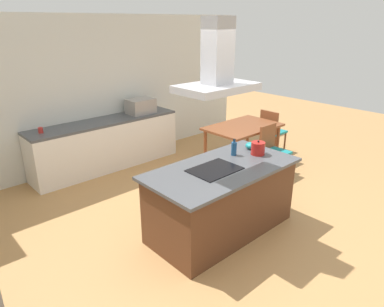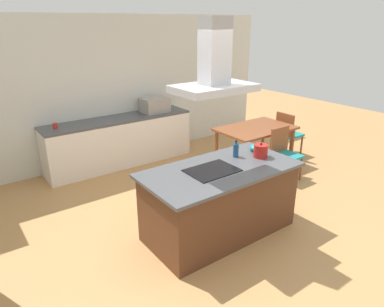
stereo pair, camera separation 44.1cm
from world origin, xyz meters
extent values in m
plane|color=tan|center=(0.00, 1.50, 0.00)|extent=(16.00, 16.00, 0.00)
cube|color=silver|center=(0.00, 3.25, 1.35)|extent=(7.20, 0.10, 2.70)
cube|color=#59331E|center=(0.00, 0.00, 0.43)|extent=(1.87, 0.90, 0.86)
cube|color=#4C4F54|center=(0.00, 0.00, 0.88)|extent=(1.97, 1.00, 0.04)
cube|color=black|center=(-0.14, 0.00, 0.91)|extent=(0.60, 0.44, 0.01)
cylinder|color=#B21E19|center=(0.67, -0.02, 0.99)|extent=(0.19, 0.19, 0.17)
sphere|color=black|center=(0.67, -0.02, 1.08)|extent=(0.03, 0.03, 0.03)
cone|color=#B21E19|center=(0.78, -0.02, 0.99)|extent=(0.06, 0.03, 0.04)
cylinder|color=navy|center=(0.41, 0.18, 0.99)|extent=(0.07, 0.07, 0.18)
cylinder|color=navy|center=(0.41, 0.18, 1.10)|extent=(0.03, 0.03, 0.04)
cylinder|color=black|center=(0.41, 0.18, 1.12)|extent=(0.04, 0.04, 0.01)
ellipsoid|color=teal|center=(0.78, 0.17, 0.95)|extent=(0.17, 0.17, 0.09)
cube|color=white|center=(-0.01, 2.88, 0.43)|extent=(2.78, 0.62, 0.86)
cube|color=#4C4F54|center=(-0.01, 2.88, 0.88)|extent=(2.78, 0.62, 0.04)
cube|color=#9E9993|center=(0.77, 2.88, 1.04)|extent=(0.50, 0.38, 0.28)
cylinder|color=red|center=(-1.14, 2.90, 0.95)|extent=(0.08, 0.08, 0.09)
cube|color=brown|center=(1.97, 1.31, 0.73)|extent=(1.40, 0.90, 0.04)
cylinder|color=brown|center=(1.35, 0.94, 0.35)|extent=(0.06, 0.06, 0.71)
cylinder|color=brown|center=(2.59, 0.94, 0.35)|extent=(0.06, 0.06, 0.71)
cylinder|color=brown|center=(1.35, 1.68, 0.35)|extent=(0.06, 0.06, 0.71)
cylinder|color=brown|center=(2.59, 1.68, 0.35)|extent=(0.06, 0.06, 0.71)
cube|color=teal|center=(1.97, 0.56, 0.43)|extent=(0.42, 0.42, 0.04)
cube|color=brown|center=(1.97, 0.75, 0.67)|extent=(0.42, 0.04, 0.44)
cylinder|color=brown|center=(2.15, 0.38, 0.21)|extent=(0.04, 0.04, 0.41)
cylinder|color=brown|center=(1.79, 0.38, 0.21)|extent=(0.04, 0.04, 0.41)
cylinder|color=brown|center=(2.15, 0.74, 0.21)|extent=(0.04, 0.04, 0.41)
cylinder|color=brown|center=(1.79, 0.74, 0.21)|extent=(0.04, 0.04, 0.41)
cube|color=teal|center=(2.97, 1.31, 0.43)|extent=(0.42, 0.42, 0.04)
cube|color=brown|center=(2.78, 1.31, 0.67)|extent=(0.04, 0.42, 0.44)
cylinder|color=brown|center=(3.15, 1.49, 0.21)|extent=(0.04, 0.04, 0.41)
cylinder|color=brown|center=(3.15, 1.13, 0.21)|extent=(0.04, 0.04, 0.41)
cylinder|color=brown|center=(2.79, 1.49, 0.21)|extent=(0.04, 0.04, 0.41)
cylinder|color=brown|center=(2.79, 1.13, 0.21)|extent=(0.04, 0.04, 0.41)
cube|color=#ADADB2|center=(-0.14, 0.00, 1.89)|extent=(0.90, 0.55, 0.08)
cube|color=#ADADB2|center=(-0.14, 0.00, 2.28)|extent=(0.28, 0.24, 0.70)
camera|label=1|loc=(-2.92, -2.65, 2.58)|focal=32.52mm
camera|label=2|loc=(-2.58, -2.93, 2.58)|focal=32.52mm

